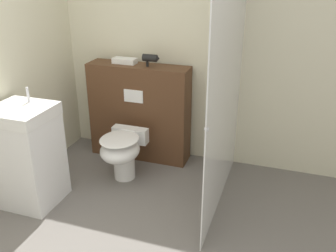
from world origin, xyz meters
TOP-DOWN VIEW (x-y plane):
  - wall_back at (0.00, 2.04)m, footprint 8.00×0.06m
  - partition_panel at (-0.41, 1.83)m, footprint 1.14×0.30m
  - shower_glass at (0.67, 1.24)m, footprint 0.04×1.54m
  - toilet at (-0.37, 1.27)m, footprint 0.39×0.54m
  - sink_vanity at (-1.02, 0.65)m, footprint 0.52×0.50m
  - hair_drier at (-0.25, 1.81)m, footprint 0.18×0.08m
  - folded_towel at (-0.57, 1.85)m, footprint 0.26×0.12m

SIDE VIEW (x-z plane):
  - toilet at x=-0.37m, z-range 0.08..0.58m
  - sink_vanity at x=-1.02m, z-range -0.07..1.03m
  - partition_panel at x=-0.41m, z-range 0.00..1.09m
  - shower_glass at x=0.67m, z-range 0.00..2.18m
  - folded_towel at x=-0.57m, z-range 1.09..1.15m
  - hair_drier at x=-0.25m, z-range 1.11..1.25m
  - wall_back at x=0.00m, z-range 0.00..2.50m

